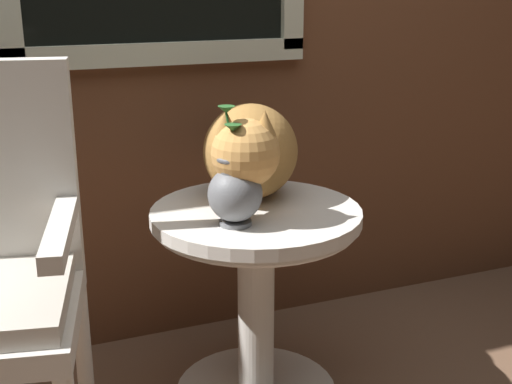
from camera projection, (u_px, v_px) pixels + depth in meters
The scene contains 3 objects.
wicker_side_table at pixel (256, 274), 1.94m from camera, with size 0.59×0.59×0.60m.
cat at pixel (250, 151), 1.92m from camera, with size 0.38×0.62×0.30m.
pewter_vase_with_ivy at pixel (235, 190), 1.74m from camera, with size 0.14×0.14×0.31m.
Camera 1 is at (-0.55, -1.44, 1.21)m, focal length 47.78 mm.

